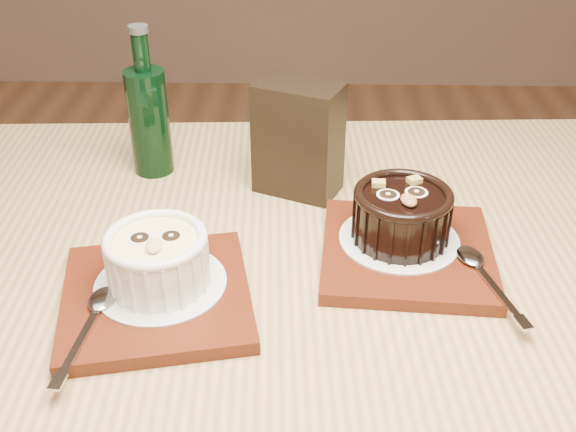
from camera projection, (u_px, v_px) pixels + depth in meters
name	position (u px, v px, depth m)	size (l,w,h in m)	color
table	(271.00, 350.00, 0.74)	(1.24, 0.85, 0.75)	olive
tray_left	(157.00, 297.00, 0.66)	(0.18, 0.18, 0.01)	#551E0E
doily_left	(161.00, 283.00, 0.66)	(0.13, 0.13, 0.00)	silver
ramekin_white	(157.00, 257.00, 0.65)	(0.10, 0.10, 0.06)	white
spoon_left	(89.00, 323.00, 0.61)	(0.03, 0.13, 0.01)	silver
tray_right	(407.00, 253.00, 0.72)	(0.18, 0.18, 0.01)	#551E0E
doily_right	(399.00, 239.00, 0.73)	(0.13, 0.13, 0.00)	silver
ramekin_dark	(402.00, 213.00, 0.71)	(0.10, 0.10, 0.06)	black
spoon_right	(487.00, 276.00, 0.67)	(0.03, 0.13, 0.01)	silver
condiment_stand	(298.00, 139.00, 0.81)	(0.10, 0.06, 0.14)	black
green_bottle	(149.00, 118.00, 0.86)	(0.05, 0.05, 0.19)	black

